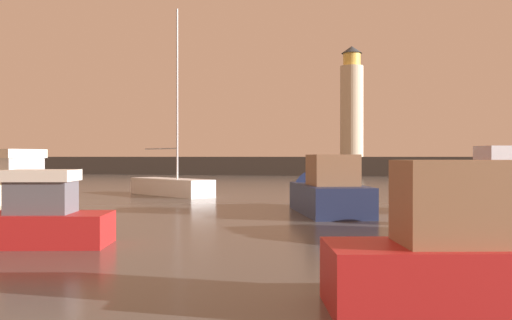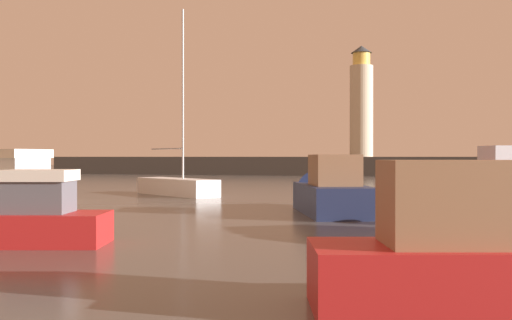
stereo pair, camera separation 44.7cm
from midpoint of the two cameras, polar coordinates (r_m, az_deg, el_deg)
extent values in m
plane|color=#4C4742|center=(38.57, 6.19, -3.23)|extent=(220.00, 220.00, 0.00)
cube|color=#423F3D|center=(74.36, 10.00, -0.60)|extent=(82.66, 5.15, 2.37)
cylinder|color=beige|center=(74.53, 10.41, 4.70)|extent=(2.90, 2.90, 11.41)
cylinder|color=#F2CC59|center=(75.31, 10.42, 9.64)|extent=(2.17, 2.17, 1.60)
cone|color=#33383D|center=(75.52, 10.42, 10.58)|extent=(2.61, 2.61, 0.91)
cube|color=#B21E1E|center=(10.03, 23.35, -10.53)|extent=(5.92, 3.17, 1.03)
cube|color=#8C6647|center=(9.67, 20.25, -3.92)|extent=(2.51, 1.91, 1.32)
cube|color=#B21E1E|center=(17.24, -22.18, -6.23)|extent=(5.50, 3.10, 0.87)
cube|color=#595960|center=(16.87, -19.64, -3.40)|extent=(1.89, 1.66, 0.87)
cube|color=silver|center=(16.84, -19.64, -1.41)|extent=(2.08, 1.83, 0.30)
cube|color=silver|center=(27.01, 23.93, -0.47)|extent=(2.48, 2.14, 1.65)
cube|color=beige|center=(32.71, -22.50, -3.00)|extent=(3.12, 6.53, 1.01)
cube|color=silver|center=(33.18, -21.64, -0.95)|extent=(2.08, 2.80, 1.31)
cube|color=silver|center=(33.17, -21.64, 0.58)|extent=(2.29, 3.08, 0.46)
cube|color=#1E284C|center=(24.79, 7.88, -3.81)|extent=(4.19, 6.51, 1.22)
cone|color=#1E284C|center=(28.34, 6.31, -3.16)|extent=(2.86, 2.77, 2.29)
cube|color=#8C6647|center=(24.15, 8.19, -0.97)|extent=(2.45, 2.81, 1.26)
cone|color=#B21E1E|center=(16.27, 21.29, -5.37)|extent=(3.42, 3.49, 2.65)
cube|color=white|center=(36.48, -7.38, -2.62)|extent=(6.51, 5.35, 1.04)
cylinder|color=#B7B7BC|center=(36.07, -6.80, 6.40)|extent=(0.12, 0.12, 10.35)
cylinder|color=#B7B7BC|center=(37.42, -8.36, 1.10)|extent=(3.07, 2.23, 0.09)
sphere|color=#EA5919|center=(21.43, 17.87, -4.75)|extent=(1.01, 1.01, 1.01)
camera|label=1|loc=(0.22, -89.37, 0.00)|focal=40.98mm
camera|label=2|loc=(0.22, 90.63, 0.00)|focal=40.98mm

